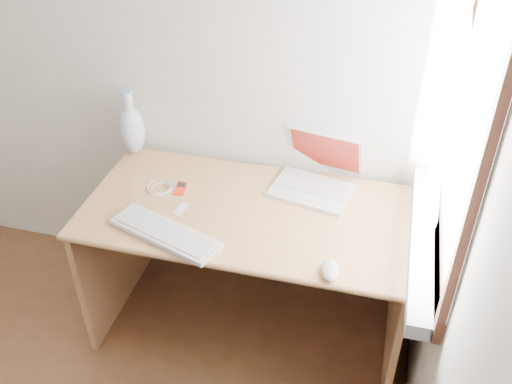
% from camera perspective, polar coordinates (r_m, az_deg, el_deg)
% --- Properties ---
extents(back_wall, '(3.50, 0.04, 2.60)m').
position_cam_1_polar(back_wall, '(2.76, -19.81, 15.89)').
color(back_wall, white).
rests_on(back_wall, floor).
extents(window, '(0.11, 0.99, 1.10)m').
position_cam_1_polar(window, '(1.94, 19.66, 6.83)').
color(window, white).
rests_on(window, right_wall).
extents(desk, '(1.36, 0.68, 0.72)m').
position_cam_1_polar(desk, '(2.54, -0.31, -4.34)').
color(desk, tan).
rests_on(desk, floor).
extents(laptop, '(0.37, 0.34, 0.23)m').
position_cam_1_polar(laptop, '(2.47, 5.80, 1.56)').
color(laptop, white).
rests_on(laptop, desk).
extents(external_keyboard, '(0.48, 0.28, 0.02)m').
position_cam_1_polar(external_keyboard, '(2.25, -9.07, -4.06)').
color(external_keyboard, white).
rests_on(external_keyboard, desk).
extents(mouse, '(0.08, 0.12, 0.04)m').
position_cam_1_polar(mouse, '(2.07, 7.45, -7.75)').
color(mouse, white).
rests_on(mouse, desk).
extents(ipod, '(0.06, 0.10, 0.01)m').
position_cam_1_polar(ipod, '(2.49, -7.55, 0.38)').
color(ipod, red).
rests_on(ipod, desk).
extents(cable_coil, '(0.14, 0.14, 0.01)m').
position_cam_1_polar(cable_coil, '(2.51, -9.58, 0.45)').
color(cable_coil, white).
rests_on(cable_coil, desk).
extents(remote, '(0.05, 0.09, 0.01)m').
position_cam_1_polar(remote, '(2.37, -7.62, -1.70)').
color(remote, white).
rests_on(remote, desk).
extents(vase, '(0.12, 0.12, 0.32)m').
position_cam_1_polar(vase, '(2.72, -12.38, 6.24)').
color(vase, silver).
rests_on(vase, desk).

